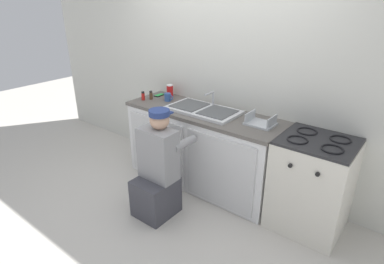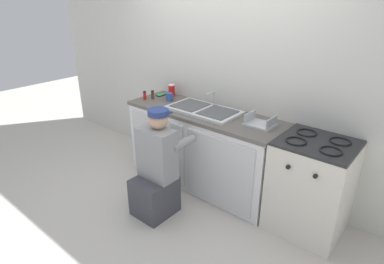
# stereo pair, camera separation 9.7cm
# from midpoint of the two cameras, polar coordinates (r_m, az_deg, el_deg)

# --- Properties ---
(ground_plane) EXTENTS (12.00, 12.00, 0.00)m
(ground_plane) POSITION_cam_midpoint_polar(r_m,az_deg,el_deg) (3.74, -0.24, -10.68)
(ground_plane) COLOR beige
(back_wall) EXTENTS (6.00, 0.10, 2.50)m
(back_wall) POSITION_cam_midpoint_polar(r_m,az_deg,el_deg) (3.72, 6.28, 10.09)
(back_wall) COLOR silver
(back_wall) RESTS_ON ground_plane
(counter_cabinet) EXTENTS (1.82, 0.62, 0.87)m
(counter_cabinet) POSITION_cam_midpoint_polar(r_m,az_deg,el_deg) (3.72, 2.63, -3.20)
(counter_cabinet) COLOR white
(counter_cabinet) RESTS_ON ground_plane
(countertop) EXTENTS (1.86, 0.62, 0.04)m
(countertop) POSITION_cam_midpoint_polar(r_m,az_deg,el_deg) (3.55, 2.85, 3.38)
(countertop) COLOR #5B5651
(countertop) RESTS_ON counter_cabinet
(sink_double_basin) EXTENTS (0.80, 0.44, 0.19)m
(sink_double_basin) POSITION_cam_midpoint_polar(r_m,az_deg,el_deg) (3.54, 2.89, 3.97)
(sink_double_basin) COLOR silver
(sink_double_basin) RESTS_ON countertop
(stove_range) EXTENTS (0.66, 0.62, 0.93)m
(stove_range) POSITION_cam_midpoint_polar(r_m,az_deg,el_deg) (3.22, 21.12, -8.97)
(stove_range) COLOR silver
(stove_range) RESTS_ON ground_plane
(plumber_person) EXTENTS (0.42, 0.61, 1.10)m
(plumber_person) POSITION_cam_midpoint_polar(r_m,az_deg,el_deg) (3.24, -5.49, -7.11)
(plumber_person) COLOR #3F3F47
(plumber_person) RESTS_ON ground_plane
(dish_rack_tray) EXTENTS (0.28, 0.22, 0.11)m
(dish_rack_tray) POSITION_cam_midpoint_polar(r_m,az_deg,el_deg) (3.23, 12.86, 1.54)
(dish_rack_tray) COLOR #B2B7BC
(dish_rack_tray) RESTS_ON countertop
(coffee_mug) EXTENTS (0.13, 0.08, 0.09)m
(coffee_mug) POSITION_cam_midpoint_polar(r_m,az_deg,el_deg) (3.89, -3.35, 6.25)
(coffee_mug) COLOR #335699
(coffee_mug) RESTS_ON countertop
(soda_cup_red) EXTENTS (0.08, 0.08, 0.15)m
(soda_cup_red) POSITION_cam_midpoint_polar(r_m,az_deg,el_deg) (4.06, -2.95, 7.37)
(soda_cup_red) COLOR red
(soda_cup_red) RESTS_ON countertop
(spice_bottle_red) EXTENTS (0.04, 0.04, 0.10)m
(spice_bottle_red) POSITION_cam_midpoint_polar(r_m,az_deg,el_deg) (3.97, -7.71, 6.45)
(spice_bottle_red) COLOR red
(spice_bottle_red) RESTS_ON countertop
(spice_bottle_pepper) EXTENTS (0.04, 0.04, 0.10)m
(spice_bottle_pepper) POSITION_cam_midpoint_polar(r_m,az_deg,el_deg) (3.98, -6.32, 6.57)
(spice_bottle_pepper) COLOR #513823
(spice_bottle_pepper) RESTS_ON countertop
(cell_phone) EXTENTS (0.07, 0.14, 0.01)m
(cell_phone) POSITION_cam_midpoint_polar(r_m,az_deg,el_deg) (4.13, -4.82, 6.60)
(cell_phone) COLOR black
(cell_phone) RESTS_ON countertop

